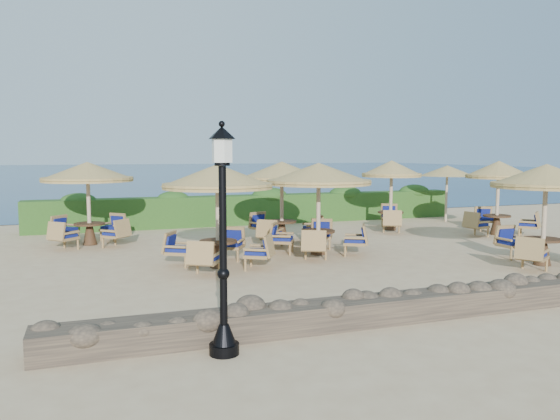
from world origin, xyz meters
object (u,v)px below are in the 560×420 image
object	(u,v)px
lamp_post	(223,250)
cafe_set_0	(218,196)
cafe_set_4	(282,184)
cafe_set_6	(498,185)
cafe_set_5	(391,181)
extra_parasol	(447,171)
cafe_set_3	(88,188)
cafe_set_1	(319,190)
cafe_set_2	(546,193)

from	to	relation	value
lamp_post	cafe_set_0	distance (m)	6.11
cafe_set_4	cafe_set_6	xyz separation A→B (m)	(7.86, -1.00, -0.13)
lamp_post	cafe_set_5	world-z (taller)	lamp_post
extra_parasol	cafe_set_3	xyz separation A→B (m)	(-14.43, -1.27, -0.33)
extra_parasol	cafe_set_1	bearing A→B (deg)	-147.58
cafe_set_4	cafe_set_2	bearing A→B (deg)	-47.87
cafe_set_0	cafe_set_4	distance (m)	4.36
cafe_set_0	cafe_set_5	size ratio (longest dim) A/B	1.01
cafe_set_1	cafe_set_5	size ratio (longest dim) A/B	1.09
cafe_set_1	cafe_set_3	xyz separation A→B (m)	(-6.25, 3.93, -0.04)
cafe_set_6	extra_parasol	bearing A→B (deg)	81.23
lamp_post	cafe_set_3	size ratio (longest dim) A/B	1.16
extra_parasol	cafe_set_5	distance (m)	3.88
extra_parasol	cafe_set_6	world-z (taller)	cafe_set_6
cafe_set_0	cafe_set_6	size ratio (longest dim) A/B	1.04
cafe_set_5	cafe_set_4	bearing A→B (deg)	-165.04
extra_parasol	cafe_set_0	xyz separation A→B (m)	(-11.32, -6.03, -0.34)
lamp_post	cafe_set_6	size ratio (longest dim) A/B	1.21
extra_parasol	cafe_set_2	size ratio (longest dim) A/B	0.86
lamp_post	cafe_set_1	distance (m)	8.12
cafe_set_1	cafe_set_3	bearing A→B (deg)	147.85
extra_parasol	cafe_set_6	distance (m)	3.82
cafe_set_3	cafe_set_4	xyz separation A→B (m)	(5.99, -1.49, 0.07)
extra_parasol	cafe_set_2	xyz separation A→B (m)	(-3.22, -8.53, -0.27)
cafe_set_0	cafe_set_5	xyz separation A→B (m)	(7.74, 4.57, 0.05)
extra_parasol	cafe_set_4	world-z (taller)	cafe_set_4
cafe_set_4	cafe_set_5	xyz separation A→B (m)	(4.86, 1.30, -0.03)
cafe_set_3	cafe_set_6	xyz separation A→B (m)	(13.85, -2.49, -0.06)
cafe_set_2	cafe_set_3	bearing A→B (deg)	147.06
cafe_set_5	cafe_set_3	bearing A→B (deg)	178.98
lamp_post	cafe_set_4	world-z (taller)	lamp_post
cafe_set_0	cafe_set_4	size ratio (longest dim) A/B	1.00
cafe_set_2	cafe_set_5	distance (m)	7.08
cafe_set_0	cafe_set_5	bearing A→B (deg)	30.52
extra_parasol	lamp_post	bearing A→B (deg)	-136.40
extra_parasol	cafe_set_6	xyz separation A→B (m)	(-0.58, -3.76, -0.39)
extra_parasol	cafe_set_2	world-z (taller)	cafe_set_2
lamp_post	extra_parasol	size ratio (longest dim) A/B	1.38
cafe_set_2	cafe_set_4	distance (m)	7.78
cafe_set_0	cafe_set_6	distance (m)	10.98
cafe_set_0	cafe_set_2	xyz separation A→B (m)	(8.10, -2.50, 0.07)
extra_parasol	cafe_set_6	bearing A→B (deg)	-98.77
lamp_post	cafe_set_4	bearing A→B (deg)	65.76
cafe_set_1	cafe_set_3	world-z (taller)	same
cafe_set_2	cafe_set_3	xyz separation A→B (m)	(-11.21, 7.26, -0.07)
cafe_set_3	cafe_set_5	xyz separation A→B (m)	(10.85, -0.19, 0.05)
cafe_set_2	lamp_post	bearing A→B (deg)	-159.70
cafe_set_1	cafe_set_4	bearing A→B (deg)	96.04
cafe_set_5	cafe_set_6	size ratio (longest dim) A/B	1.03
lamp_post	cafe_set_1	xyz separation A→B (m)	(4.42, 6.80, 0.33)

